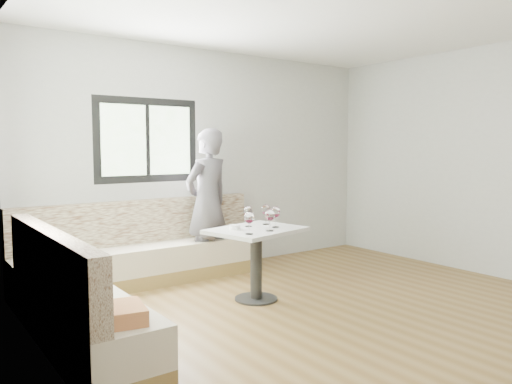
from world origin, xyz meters
TOP-DOWN VIEW (x-y plane):
  - room at (-0.08, 0.08)m, footprint 5.01×5.01m
  - banquette at (-1.59, 1.63)m, footprint 2.90×2.80m
  - table at (-0.39, 1.00)m, footprint 1.03×0.88m
  - person at (-0.29, 2.14)m, footprint 0.74×0.58m
  - olive_ramekin at (-0.59, 1.08)m, footprint 0.11×0.11m
  - wine_glass_a at (-0.64, 0.76)m, footprint 0.10×0.10m
  - wine_glass_b at (-0.38, 0.79)m, footprint 0.10×0.10m
  - wine_glass_c at (-0.19, 0.93)m, footprint 0.10×0.10m
  - wine_glass_d at (-0.39, 1.14)m, footprint 0.10×0.10m
  - wine_glass_e at (-0.16, 1.14)m, footprint 0.10×0.10m

SIDE VIEW (x-z plane):
  - banquette at x=-1.59m, z-range -0.14..0.81m
  - table at x=-0.39m, z-range 0.19..0.93m
  - olive_ramekin at x=-0.59m, z-range 0.74..0.79m
  - person at x=-0.29m, z-range 0.00..1.79m
  - wine_glass_a at x=-0.64m, z-range 0.79..1.01m
  - wine_glass_b at x=-0.38m, z-range 0.79..1.01m
  - wine_glass_c at x=-0.19m, z-range 0.79..1.01m
  - wine_glass_d at x=-0.39m, z-range 0.79..1.01m
  - wine_glass_e at x=-0.16m, z-range 0.79..1.01m
  - room at x=-0.08m, z-range 0.01..2.82m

